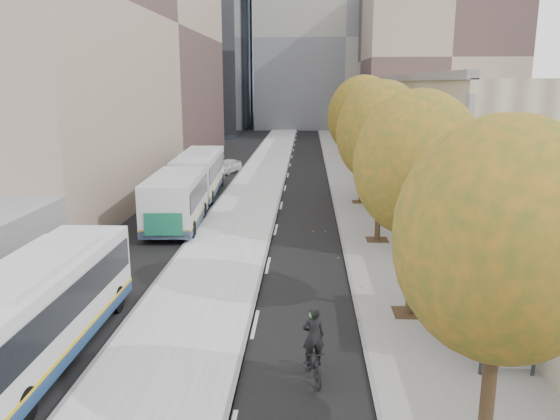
# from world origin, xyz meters

# --- Properties ---
(bus_platform) EXTENTS (4.25, 150.00, 0.15)m
(bus_platform) POSITION_xyz_m (-3.88, 35.00, 0.07)
(bus_platform) COLOR #AFAFAF
(bus_platform) RESTS_ON ground
(sidewalk) EXTENTS (4.75, 150.00, 0.08)m
(sidewalk) POSITION_xyz_m (4.12, 35.00, 0.04)
(sidewalk) COLOR gray
(sidewalk) RESTS_ON ground
(building_tan) EXTENTS (18.00, 92.00, 8.00)m
(building_tan) POSITION_xyz_m (15.50, 64.00, 4.00)
(building_tan) COLOR gray
(building_tan) RESTS_ON ground
(building_midrise) EXTENTS (24.00, 46.00, 25.00)m
(building_midrise) POSITION_xyz_m (-22.50, 41.00, 12.50)
(building_midrise) COLOR gray
(building_midrise) RESTS_ON ground
(building_far_block) EXTENTS (30.00, 18.00, 30.00)m
(building_far_block) POSITION_xyz_m (6.00, 96.00, 15.00)
(building_far_block) COLOR gray
(building_far_block) RESTS_ON ground
(bus_shelter) EXTENTS (1.90, 4.40, 2.53)m
(bus_shelter) POSITION_xyz_m (5.69, 10.96, 2.19)
(bus_shelter) COLOR #383A3F
(bus_shelter) RESTS_ON sidewalk
(tree_b) EXTENTS (4.00, 4.00, 6.97)m
(tree_b) POSITION_xyz_m (3.60, 5.00, 5.04)
(tree_b) COLOR #311F15
(tree_b) RESTS_ON sidewalk
(tree_c) EXTENTS (4.20, 4.20, 7.28)m
(tree_c) POSITION_xyz_m (3.60, 13.00, 5.25)
(tree_c) COLOR #311F15
(tree_c) RESTS_ON sidewalk
(tree_d) EXTENTS (4.40, 4.40, 7.60)m
(tree_d) POSITION_xyz_m (3.60, 22.00, 5.47)
(tree_d) COLOR #311F15
(tree_d) RESTS_ON sidewalk
(tree_e) EXTENTS (4.60, 4.60, 7.92)m
(tree_e) POSITION_xyz_m (3.60, 31.00, 5.69)
(tree_e) COLOR #311F15
(tree_e) RESTS_ON sidewalk
(bus_far) EXTENTS (3.57, 17.82, 2.95)m
(bus_far) POSITION_xyz_m (-7.41, 29.38, 1.61)
(bus_far) COLOR silver
(bus_far) RESTS_ON ground
(cyclist) EXTENTS (0.84, 1.72, 2.11)m
(cyclist) POSITION_xyz_m (0.24, 8.62, 0.79)
(cyclist) COLOR black
(cyclist) RESTS_ON ground
(distant_car) EXTENTS (2.49, 3.86, 1.22)m
(distant_car) POSITION_xyz_m (-7.06, 42.99, 0.61)
(distant_car) COLOR silver
(distant_car) RESTS_ON ground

